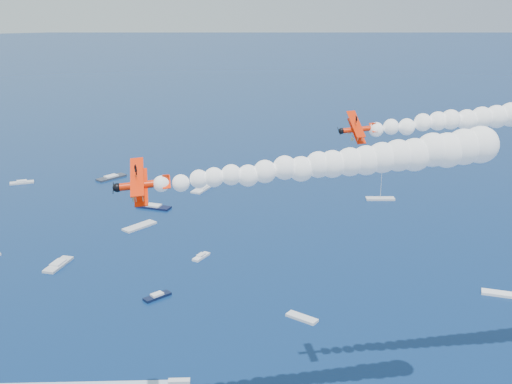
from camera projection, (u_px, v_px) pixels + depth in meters
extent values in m
cube|color=silver|center=(179.00, 381.00, 135.08)|extent=(4.79, 2.58, 0.70)
cube|color=silver|center=(380.00, 199.00, 246.74)|extent=(11.41, 6.49, 0.70)
cube|color=silver|center=(58.00, 265.00, 189.97)|extent=(9.12, 11.54, 0.70)
cube|color=black|center=(154.00, 207.00, 237.78)|extent=(12.60, 10.68, 0.70)
cube|color=silver|center=(140.00, 226.00, 219.30)|extent=(12.39, 9.77, 0.70)
cube|color=silver|center=(302.00, 318.00, 160.28)|extent=(7.00, 8.10, 0.70)
cube|color=white|center=(201.00, 257.00, 195.31)|extent=(6.37, 6.20, 0.70)
cube|color=black|center=(157.00, 296.00, 170.98)|extent=(7.93, 5.42, 0.70)
cube|color=silver|center=(203.00, 188.00, 258.87)|extent=(11.64, 12.91, 0.70)
cube|color=#313541|center=(111.00, 177.00, 272.85)|extent=(13.34, 10.17, 0.70)
cube|color=white|center=(499.00, 294.00, 172.52)|extent=(9.19, 7.59, 0.70)
cube|color=silver|center=(22.00, 183.00, 266.06)|extent=(9.53, 3.26, 0.70)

